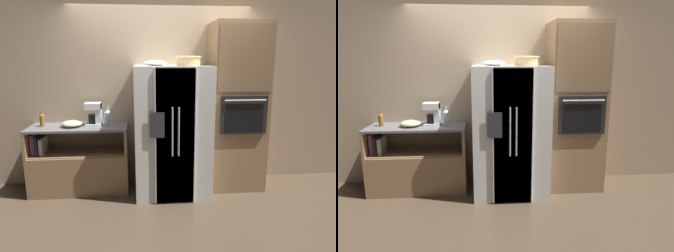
% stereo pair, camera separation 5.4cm
% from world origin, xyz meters
% --- Properties ---
extents(ground_plane, '(20.00, 20.00, 0.00)m').
position_xyz_m(ground_plane, '(0.00, 0.00, 0.00)').
color(ground_plane, '#4C3D2D').
extents(wall_back, '(12.00, 0.06, 2.80)m').
position_xyz_m(wall_back, '(0.00, 0.51, 1.40)').
color(wall_back, tan).
rests_on(wall_back, ground_plane).
extents(counter_left, '(1.30, 0.55, 0.91)m').
position_xyz_m(counter_left, '(-1.14, 0.20, 0.33)').
color(counter_left, '#93704C').
rests_on(counter_left, ground_plane).
extents(refrigerator, '(0.97, 0.85, 1.71)m').
position_xyz_m(refrigerator, '(0.12, 0.07, 0.85)').
color(refrigerator, silver).
rests_on(refrigerator, ground_plane).
extents(wall_oven, '(0.74, 0.66, 2.26)m').
position_xyz_m(wall_oven, '(1.03, 0.18, 1.13)').
color(wall_oven, '#93704C').
rests_on(wall_oven, ground_plane).
extents(wicker_basket, '(0.34, 0.34, 0.12)m').
position_xyz_m(wicker_basket, '(0.34, 0.06, 1.77)').
color(wicker_basket, tan).
rests_on(wicker_basket, refrigerator).
extents(fruit_bowl, '(0.29, 0.29, 0.07)m').
position_xyz_m(fruit_bowl, '(-0.09, 0.09, 1.74)').
color(fruit_bowl, white).
rests_on(fruit_bowl, refrigerator).
extents(bottle_tall, '(0.06, 0.06, 0.20)m').
position_xyz_m(bottle_tall, '(-1.60, 0.24, 1.00)').
color(bottle_tall, brown).
rests_on(bottle_tall, counter_left).
extents(bottle_short, '(0.09, 0.09, 0.25)m').
position_xyz_m(bottle_short, '(-0.73, 0.22, 1.02)').
color(bottle_short, silver).
rests_on(bottle_short, counter_left).
extents(mixing_bowl, '(0.27, 0.27, 0.08)m').
position_xyz_m(mixing_bowl, '(-1.20, 0.18, 0.95)').
color(mixing_bowl, beige).
rests_on(mixing_bowl, counter_left).
extents(coffee_maker, '(0.21, 0.19, 0.30)m').
position_xyz_m(coffee_maker, '(-0.90, 0.26, 1.08)').
color(coffee_maker, white).
rests_on(coffee_maker, counter_left).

